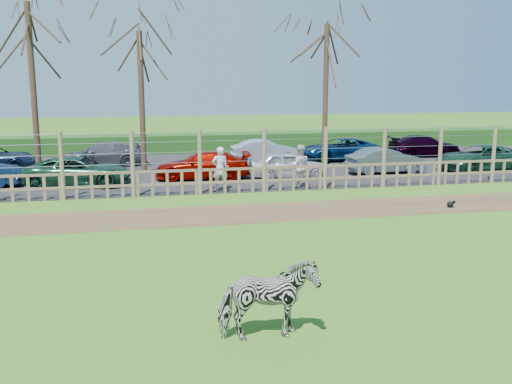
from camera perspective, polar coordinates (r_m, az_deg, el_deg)
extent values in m
plane|color=olive|center=(14.25, -1.84, -6.39)|extent=(120.00, 120.00, 0.00)
cube|color=brown|center=(18.54, -4.32, -2.30)|extent=(34.00, 2.80, 0.01)
cube|color=#232326|center=(28.31, -7.08, 2.29)|extent=(44.00, 13.00, 0.04)
cube|color=#1E4716|center=(35.16, -8.12, 4.82)|extent=(46.00, 2.00, 1.10)
cube|color=brown|center=(21.85, -5.59, 0.90)|extent=(30.00, 0.06, 0.10)
cube|color=brown|center=(21.77, -5.61, 2.20)|extent=(30.00, 0.06, 0.10)
cylinder|color=brown|center=(21.75, -18.84, 2.45)|extent=(0.16, 0.16, 2.50)
cylinder|color=brown|center=(21.60, -12.24, 2.74)|extent=(0.16, 0.16, 2.50)
cylinder|color=brown|center=(21.73, -5.63, 2.98)|extent=(0.16, 0.16, 2.50)
cylinder|color=brown|center=(22.15, 0.82, 3.18)|extent=(0.16, 0.16, 2.50)
cylinder|color=brown|center=(22.83, 6.96, 3.34)|extent=(0.16, 0.16, 2.50)
cylinder|color=brown|center=(23.76, 12.68, 3.45)|extent=(0.16, 0.16, 2.50)
cylinder|color=brown|center=(24.90, 17.93, 3.52)|extent=(0.16, 0.16, 2.50)
cylinder|color=brown|center=(26.24, 22.68, 3.56)|extent=(0.16, 0.16, 2.50)
cylinder|color=gray|center=(21.73, -5.63, 2.98)|extent=(30.00, 0.02, 0.02)
cylinder|color=gray|center=(21.68, -5.65, 4.03)|extent=(30.00, 0.02, 0.02)
cylinder|color=gray|center=(21.63, -5.67, 5.08)|extent=(30.00, 0.02, 0.02)
cylinder|color=gray|center=(21.60, -5.69, 6.00)|extent=(30.00, 0.02, 0.02)
cylinder|color=#3D2B1E|center=(26.22, -21.36, 9.14)|extent=(0.26, 0.26, 7.50)
cylinder|color=#3D2B1E|center=(26.91, -11.35, 8.63)|extent=(0.26, 0.26, 6.50)
cylinder|color=#3D2B1E|center=(28.96, 6.96, 9.41)|extent=(0.26, 0.26, 7.00)
imported|color=gray|center=(9.61, 1.18, -10.77)|extent=(1.66, 0.80, 1.38)
imported|color=silver|center=(22.35, -3.62, 2.34)|extent=(0.64, 0.42, 1.72)
imported|color=silver|center=(23.09, 4.39, 2.60)|extent=(0.93, 0.77, 1.72)
sphere|color=black|center=(20.65, 18.86, -1.19)|extent=(0.23, 0.23, 0.23)
sphere|color=black|center=(20.70, 19.19, -0.95)|extent=(0.11, 0.11, 0.11)
imported|color=#1C4731|center=(24.46, -17.28, 1.98)|extent=(4.52, 2.49, 1.20)
imported|color=#930800|center=(25.18, -5.36, 2.68)|extent=(4.30, 2.14, 1.20)
imported|color=silver|center=(25.22, 3.24, 2.72)|extent=(3.64, 1.75, 1.20)
imported|color=#4E5A64|center=(27.21, 12.82, 3.07)|extent=(3.71, 1.49, 1.20)
imported|color=#194930|center=(29.60, 21.51, 3.20)|extent=(4.52, 2.49, 1.20)
imported|color=#585863|center=(29.87, -15.20, 3.64)|extent=(4.31, 2.19, 1.20)
imported|color=#ADB5CA|center=(30.34, 0.93, 4.13)|extent=(3.66, 1.31, 1.20)
imported|color=#07224E|center=(31.36, 8.40, 4.24)|extent=(4.41, 2.19, 1.20)
imported|color=black|center=(34.10, 16.49, 4.44)|extent=(4.25, 2.00, 1.20)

